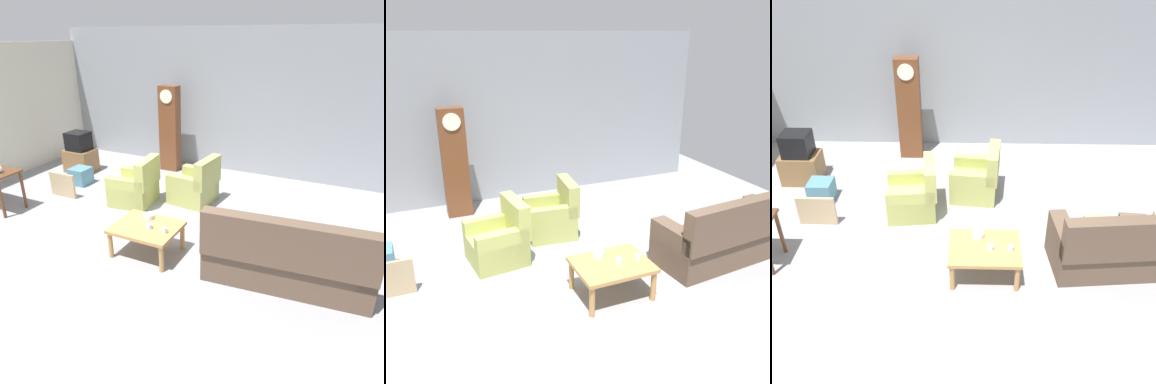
{
  "view_description": "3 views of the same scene",
  "coord_description": "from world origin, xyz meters",
  "views": [
    {
      "loc": [
        2.9,
        -4.29,
        3.01
      ],
      "look_at": [
        0.65,
        0.54,
        0.66
      ],
      "focal_mm": 33.46,
      "sensor_mm": 36.0,
      "label": 1
    },
    {
      "loc": [
        -1.88,
        -4.59,
        3.2
      ],
      "look_at": [
        0.5,
        0.99,
        0.9
      ],
      "focal_mm": 39.93,
      "sensor_mm": 36.0,
      "label": 2
    },
    {
      "loc": [
        0.2,
        -4.95,
        4.3
      ],
      "look_at": [
        0.07,
        0.44,
        0.76
      ],
      "focal_mm": 41.34,
      "sensor_mm": 36.0,
      "label": 3
    }
  ],
  "objects": [
    {
      "name": "framed_picture_leaning",
      "position": [
        -2.25,
        0.63,
        0.25
      ],
      "size": [
        0.6,
        0.05,
        0.49
      ],
      "primitive_type": "cube",
      "color": "tan",
      "rests_on": "ground_plane"
    },
    {
      "name": "storage_box_blue",
      "position": [
        -2.39,
        1.31,
        0.18
      ],
      "size": [
        0.4,
        0.39,
        0.36
      ],
      "primitive_type": "cube",
      "color": "teal",
      "rests_on": "ground_plane"
    },
    {
      "name": "couch_floral",
      "position": [
        2.36,
        -0.25,
        0.36
      ],
      "size": [
        2.17,
        1.06,
        1.04
      ],
      "color": "brown",
      "rests_on": "ground_plane"
    },
    {
      "name": "armchair_olive_far",
      "position": [
        0.26,
        1.52,
        0.31
      ],
      "size": [
        0.86,
        0.84,
        0.92
      ],
      "color": "#A2A658",
      "rests_on": "ground_plane"
    },
    {
      "name": "tv_crt",
      "position": [
        -2.92,
        1.94,
        0.74
      ],
      "size": [
        0.48,
        0.44,
        0.42
      ],
      "primitive_type": "cube",
      "color": "black",
      "rests_on": "tv_stand_cabinet"
    },
    {
      "name": "ground_plane",
      "position": [
        0.0,
        0.0,
        0.0
      ],
      "size": [
        10.4,
        10.4,
        0.0
      ],
      "primitive_type": "plane",
      "color": "gray"
    },
    {
      "name": "cup_white_porcelain",
      "position": [
        0.7,
        -0.48,
        0.5
      ],
      "size": [
        0.08,
        0.08,
        0.08
      ],
      "primitive_type": "cylinder",
      "color": "white",
      "rests_on": "coffee_table_wood"
    },
    {
      "name": "garage_door_wall",
      "position": [
        0.0,
        3.6,
        1.6
      ],
      "size": [
        8.4,
        0.16,
        3.2
      ],
      "primitive_type": "cube",
      "color": "gray",
      "rests_on": "ground_plane"
    },
    {
      "name": "grandfather_clock",
      "position": [
        -1.05,
        2.97,
        0.99
      ],
      "size": [
        0.44,
        0.3,
        1.98
      ],
      "color": "brown",
      "rests_on": "ground_plane"
    },
    {
      "name": "bowl_white_stacked",
      "position": [
        0.27,
        -0.21,
        0.49
      ],
      "size": [
        0.16,
        0.16,
        0.07
      ],
      "primitive_type": "cylinder",
      "color": "white",
      "rests_on": "coffee_table_wood"
    },
    {
      "name": "tv_stand_cabinet",
      "position": [
        -2.92,
        1.94,
        0.27
      ],
      "size": [
        0.68,
        0.52,
        0.53
      ],
      "primitive_type": "cube",
      "color": "brown",
      "rests_on": "ground_plane"
    },
    {
      "name": "coffee_table_wood",
      "position": [
        0.36,
        -0.42,
        0.39
      ],
      "size": [
        0.96,
        0.76,
        0.46
      ],
      "color": "#B27F47",
      "rests_on": "ground_plane"
    },
    {
      "name": "armchair_olive_near",
      "position": [
        -0.75,
        0.99,
        0.31
      ],
      "size": [
        0.87,
        0.84,
        0.92
      ],
      "color": "tan",
      "rests_on": "ground_plane"
    },
    {
      "name": "cup_blue_rimmed",
      "position": [
        0.44,
        -0.46,
        0.49
      ],
      "size": [
        0.09,
        0.09,
        0.07
      ],
      "primitive_type": "cylinder",
      "color": "silver",
      "rests_on": "coffee_table_wood"
    }
  ]
}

